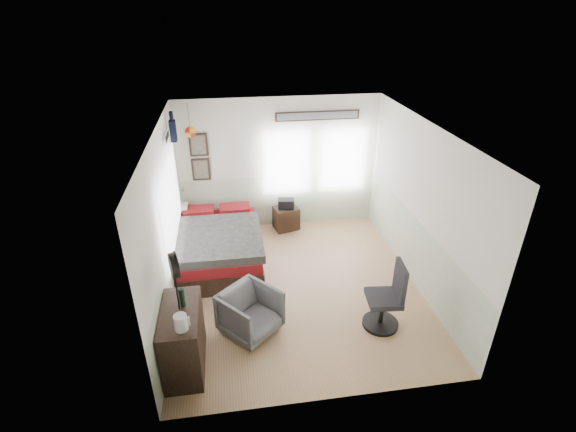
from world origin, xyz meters
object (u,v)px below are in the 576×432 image
at_px(dresser, 183,339).
at_px(armchair, 250,312).
at_px(bed, 218,245).
at_px(task_chair, 387,302).
at_px(nightstand, 286,218).

xyz_separation_m(dresser, armchair, (0.89, 0.51, -0.11)).
distance_m(bed, task_chair, 3.20).
height_order(armchair, nightstand, armchair).
distance_m(nightstand, task_chair, 3.29).
bearing_deg(armchair, task_chair, -46.58).
bearing_deg(nightstand, bed, -156.94).
bearing_deg(armchair, bed, 61.76).
distance_m(dresser, nightstand, 3.93).
height_order(bed, dresser, dresser).
height_order(dresser, armchair, dresser).
distance_m(dresser, task_chair, 2.89).
relative_size(dresser, armchair, 1.34).
xyz_separation_m(dresser, task_chair, (2.87, 0.34, -0.02)).
bearing_deg(dresser, bed, 79.69).
bearing_deg(armchair, dresser, 168.06).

